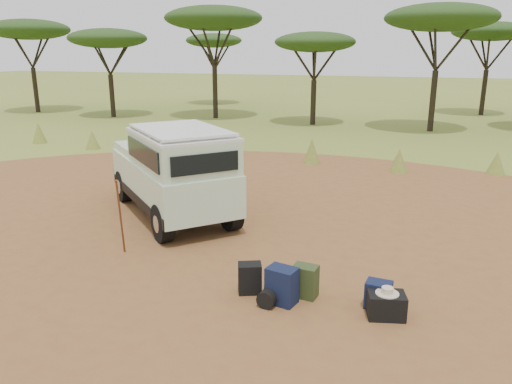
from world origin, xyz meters
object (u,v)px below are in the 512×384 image
(safari_vehicle, at_px, (174,173))
(hard_case, at_px, (386,305))
(duffel_navy, at_px, (378,295))
(backpack_navy, at_px, (282,286))
(backpack_olive, at_px, (305,281))
(walking_staff, at_px, (121,218))
(backpack_black, at_px, (250,278))

(safari_vehicle, relative_size, hard_case, 8.20)
(duffel_navy, xyz_separation_m, hard_case, (0.14, -0.25, -0.03))
(backpack_navy, xyz_separation_m, backpack_olive, (0.30, 0.32, -0.03))
(hard_case, bearing_deg, walking_staff, 157.93)
(safari_vehicle, bearing_deg, hard_case, 11.48)
(walking_staff, xyz_separation_m, backpack_olive, (3.73, -0.48, -0.53))
(walking_staff, height_order, duffel_navy, walking_staff)
(walking_staff, height_order, backpack_olive, walking_staff)
(safari_vehicle, distance_m, hard_case, 6.24)
(backpack_black, height_order, duffel_navy, backpack_black)
(duffel_navy, bearing_deg, backpack_navy, -161.27)
(safari_vehicle, distance_m, backpack_navy, 5.00)
(duffel_navy, distance_m, hard_case, 0.29)
(walking_staff, height_order, backpack_navy, walking_staff)
(backpack_navy, height_order, backpack_olive, backpack_navy)
(safari_vehicle, height_order, duffel_navy, safari_vehicle)
(backpack_navy, bearing_deg, safari_vehicle, 150.68)
(safari_vehicle, height_order, hard_case, safari_vehicle)
(safari_vehicle, bearing_deg, walking_staff, -42.02)
(backpack_olive, height_order, hard_case, backpack_olive)
(safari_vehicle, xyz_separation_m, backpack_navy, (3.62, -3.36, -0.77))
(hard_case, bearing_deg, backpack_navy, 168.83)
(walking_staff, bearing_deg, duffel_navy, -32.86)
(safari_vehicle, bearing_deg, backpack_olive, 5.85)
(backpack_olive, relative_size, hard_case, 0.99)
(walking_staff, xyz_separation_m, backpack_black, (2.83, -0.63, -0.55))
(backpack_navy, bearing_deg, hard_case, 16.28)
(safari_vehicle, relative_size, backpack_olive, 8.26)
(backpack_navy, distance_m, duffel_navy, 1.50)
(safari_vehicle, xyz_separation_m, duffel_navy, (5.09, -3.04, -0.85))
(backpack_olive, bearing_deg, backpack_black, -163.50)
(safari_vehicle, relative_size, backpack_navy, 7.46)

